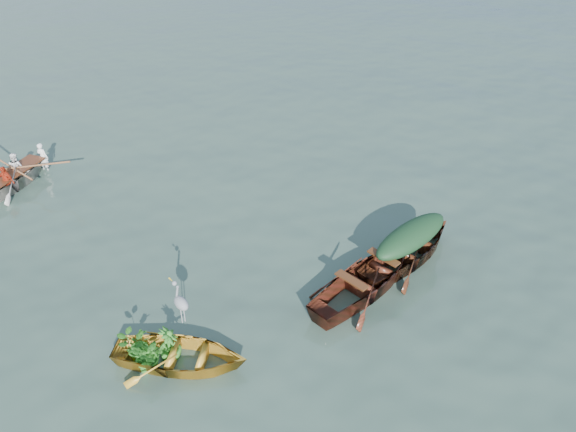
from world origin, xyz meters
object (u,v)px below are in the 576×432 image
at_px(heron, 182,309).
at_px(rowed_boat, 15,186).
at_px(open_wooden_boat, 366,291).
at_px(yellow_dinghy, 181,364).
at_px(green_tarp_boat, 407,261).

bearing_deg(heron, rowed_boat, 51.65).
xyz_separation_m(open_wooden_boat, heron, (-3.77, 1.19, 0.88)).
bearing_deg(yellow_dinghy, green_tarp_boat, -49.95).
bearing_deg(rowed_boat, heron, 154.74).
xyz_separation_m(open_wooden_boat, rowed_boat, (-4.46, 9.33, 0.00)).
bearing_deg(heron, yellow_dinghy, -174.81).
bearing_deg(green_tarp_boat, heron, 74.18).
bearing_deg(heron, green_tarp_boat, -54.78).
xyz_separation_m(rowed_boat, heron, (0.69, -8.14, 0.88)).
xyz_separation_m(yellow_dinghy, rowed_boat, (-0.33, 8.55, 0.00)).
height_order(yellow_dinghy, green_tarp_boat, green_tarp_boat).
bearing_deg(yellow_dinghy, open_wooden_boat, -53.86).
relative_size(yellow_dinghy, open_wooden_boat, 0.71).
xyz_separation_m(green_tarp_boat, open_wooden_boat, (-1.50, -0.11, 0.00)).
height_order(open_wooden_boat, heron, heron).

